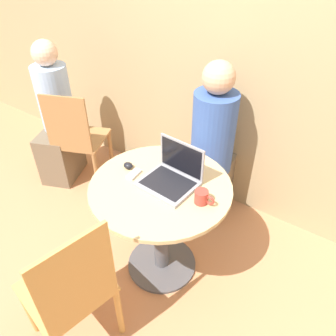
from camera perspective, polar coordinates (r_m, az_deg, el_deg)
ground_plane at (r=2.41m, az=-1.07°, el=-16.37°), size 12.00×12.00×0.00m
back_wall at (r=2.32m, az=12.61°, el=20.55°), size 7.00×0.05×2.60m
round_table at (r=2.01m, az=-1.24°, el=-7.54°), size 0.82×0.82×0.73m
laptop at (r=1.86m, az=0.69°, el=-1.40°), size 0.32×0.28×0.23m
cell_phone at (r=1.95m, az=-5.97°, el=-1.07°), size 0.05×0.10×0.02m
computer_mouse at (r=2.00m, az=-6.93°, el=0.43°), size 0.06×0.05×0.04m
coffee_cup at (r=1.75m, az=5.96°, el=-5.07°), size 0.12×0.07×0.08m
chair_empty at (r=1.78m, az=-16.34°, el=-20.11°), size 0.47×0.47×0.94m
person_seated at (r=2.46m, az=7.75°, el=2.32°), size 0.35×0.49×1.27m
chair_background at (r=2.87m, az=-15.52°, el=4.84°), size 0.52×0.52×0.91m
person_background at (r=3.03m, az=-18.74°, el=7.42°), size 0.40×0.47×1.22m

